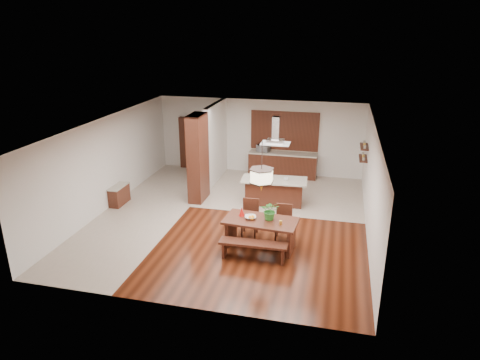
% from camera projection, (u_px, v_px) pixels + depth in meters
% --- Properties ---
extents(room_shell, '(9.00, 9.04, 2.92)m').
position_uv_depth(room_shell, '(230.00, 153.00, 12.36)').
color(room_shell, '#361409').
rests_on(room_shell, ground).
extents(tile_hallway, '(2.50, 9.00, 0.01)m').
position_uv_depth(tile_hallway, '(147.00, 209.00, 13.65)').
color(tile_hallway, '#BCAC9D').
rests_on(tile_hallway, ground).
extents(tile_kitchen, '(5.50, 4.00, 0.01)m').
position_uv_depth(tile_kitchen, '(283.00, 192.00, 15.07)').
color(tile_kitchen, '#BCAC9D').
rests_on(tile_kitchen, ground).
extents(soffit_band, '(8.00, 9.00, 0.02)m').
position_uv_depth(soffit_band, '(230.00, 125.00, 12.08)').
color(soffit_band, '#422510').
rests_on(soffit_band, room_shell).
extents(partition_pier, '(0.45, 1.00, 2.90)m').
position_uv_depth(partition_pier, '(198.00, 158.00, 13.97)').
color(partition_pier, '#32160E').
rests_on(partition_pier, ground).
extents(partition_stub, '(0.18, 2.40, 2.90)m').
position_uv_depth(partition_stub, '(216.00, 142.00, 15.89)').
color(partition_stub, silver).
rests_on(partition_stub, ground).
extents(hallway_console, '(0.37, 0.88, 0.63)m').
position_uv_depth(hallway_console, '(119.00, 195.00, 13.96)').
color(hallway_console, '#32160E').
rests_on(hallway_console, ground).
extents(hallway_doorway, '(1.10, 0.20, 2.10)m').
position_uv_depth(hallway_doorway, '(193.00, 143.00, 17.32)').
color(hallway_doorway, '#32160E').
rests_on(hallway_doorway, ground).
extents(rear_counter, '(2.60, 0.62, 0.95)m').
position_uv_depth(rear_counter, '(283.00, 165.00, 16.52)').
color(rear_counter, '#32160E').
rests_on(rear_counter, ground).
extents(kitchen_window, '(2.60, 0.08, 1.50)m').
position_uv_depth(kitchen_window, '(285.00, 131.00, 16.33)').
color(kitchen_window, '#9B5C2E').
rests_on(kitchen_window, room_shell).
extents(shelf_lower, '(0.26, 0.90, 0.04)m').
position_uv_depth(shelf_lower, '(363.00, 158.00, 14.12)').
color(shelf_lower, '#32160E').
rests_on(shelf_lower, room_shell).
extents(shelf_upper, '(0.26, 0.90, 0.04)m').
position_uv_depth(shelf_upper, '(364.00, 147.00, 13.99)').
color(shelf_upper, '#32160E').
rests_on(shelf_upper, room_shell).
extents(dining_table, '(1.96, 1.10, 0.79)m').
position_uv_depth(dining_table, '(261.00, 227.00, 11.14)').
color(dining_table, '#32160E').
rests_on(dining_table, ground).
extents(dining_bench, '(1.71, 0.41, 0.48)m').
position_uv_depth(dining_bench, '(253.00, 251.00, 10.64)').
color(dining_bench, '#32160E').
rests_on(dining_bench, ground).
extents(dining_chair_left, '(0.47, 0.47, 1.02)m').
position_uv_depth(dining_chair_left, '(250.00, 218.00, 11.82)').
color(dining_chair_left, '#32160E').
rests_on(dining_chair_left, ground).
extents(dining_chair_right, '(0.44, 0.44, 0.98)m').
position_uv_depth(dining_chair_right, '(283.00, 223.00, 11.55)').
color(dining_chair_right, '#32160E').
rests_on(dining_chair_right, ground).
extents(pendant_lantern, '(0.64, 0.64, 1.31)m').
position_uv_depth(pendant_lantern, '(262.00, 166.00, 10.57)').
color(pendant_lantern, '#FFF5C3').
rests_on(pendant_lantern, room_shell).
extents(foliage_plant, '(0.50, 0.44, 0.51)m').
position_uv_depth(foliage_plant, '(270.00, 210.00, 11.00)').
color(foliage_plant, '#2D7C29').
rests_on(foliage_plant, dining_table).
extents(fruit_bowl, '(0.37, 0.37, 0.07)m').
position_uv_depth(fruit_bowl, '(250.00, 217.00, 11.13)').
color(fruit_bowl, beige).
rests_on(fruit_bowl, dining_table).
extents(napkin_cone, '(0.19, 0.19, 0.24)m').
position_uv_depth(napkin_cone, '(242.00, 211.00, 11.26)').
color(napkin_cone, red).
rests_on(napkin_cone, dining_table).
extents(gold_ornament, '(0.08, 0.08, 0.11)m').
position_uv_depth(gold_ornament, '(281.00, 223.00, 10.78)').
color(gold_ornament, gold).
rests_on(gold_ornament, dining_table).
extents(kitchen_island, '(2.15, 1.05, 0.87)m').
position_uv_depth(kitchen_island, '(274.00, 191.00, 13.94)').
color(kitchen_island, '#32160E').
rests_on(kitchen_island, ground).
extents(range_hood, '(0.90, 0.55, 0.87)m').
position_uv_depth(range_hood, '(276.00, 130.00, 13.26)').
color(range_hood, silver).
rests_on(range_hood, room_shell).
extents(island_cup, '(0.14, 0.14, 0.10)m').
position_uv_depth(island_cup, '(286.00, 179.00, 13.64)').
color(island_cup, white).
rests_on(island_cup, kitchen_island).
extents(microwave, '(0.55, 0.44, 0.27)m').
position_uv_depth(microwave, '(263.00, 148.00, 16.48)').
color(microwave, '#B2B4B9').
rests_on(microwave, rear_counter).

